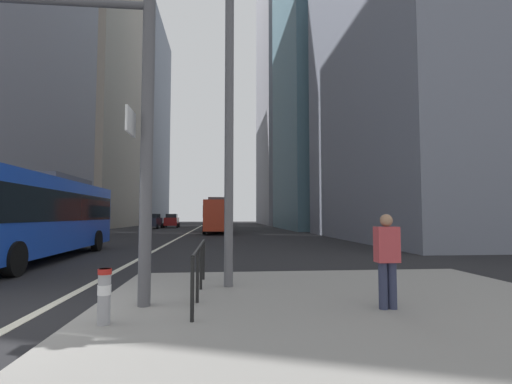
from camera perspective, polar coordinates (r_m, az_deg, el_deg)
The scene contains 18 objects.
ground_plane at distance 26.75m, azimuth -12.39°, elevation -7.23°, with size 160.00×160.00×0.00m, color black.
median_island at distance 6.17m, azimuth 17.49°, elevation -18.93°, with size 9.00×10.00×0.15m, color gray.
lane_centre_line at distance 36.68m, azimuth -10.48°, elevation -6.25°, with size 0.20×80.00×0.01m, color beige.
office_tower_left_mid at distance 64.11m, azimuth -23.69°, elevation 18.53°, with size 10.40×22.37×51.13m, color gray.
office_tower_left_far at distance 90.33m, azimuth -17.80°, elevation 9.99°, with size 11.55×24.89×45.41m, color slate.
office_tower_right_mid at distance 53.11m, azimuth 10.54°, elevation 17.76°, with size 11.61×18.63×42.07m, color slate.
office_tower_right_far at distance 78.33m, azimuth 5.17°, elevation 14.33°, with size 11.50×23.01×51.70m, color gray.
city_bus_blue_oncoming at distance 16.49m, azimuth -30.85°, elevation -2.71°, with size 2.91×11.85×3.40m.
city_bus_red_receding at distance 37.62m, azimuth -5.87°, elevation -3.43°, with size 2.72×11.21×3.40m.
car_oncoming_mid at distance 54.53m, azimuth -12.81°, elevation -4.30°, with size 2.14×4.21×1.94m.
car_receding_near at distance 49.52m, azimuth -6.12°, elevation -4.45°, with size 2.20×4.30×1.94m.
car_receding_far at distance 61.94m, azimuth -5.02°, elevation -4.28°, with size 2.13×4.61×1.94m.
car_oncoming_far at distance 51.00m, azimuth -15.56°, elevation -4.31°, with size 2.15×4.18×1.94m.
traffic_signal_gantry at distance 7.74m, azimuth -29.51°, elevation 14.52°, with size 5.35×0.65×6.00m.
street_lamp_post at distance 9.08m, azimuth -4.10°, elevation 19.46°, with size 5.50×0.32×8.00m.
bollard_right at distance 6.01m, azimuth -22.26°, elevation -14.17°, with size 0.20×0.20×0.80m.
pedestrian_railing at distance 7.55m, azimuth -8.67°, elevation -10.16°, with size 0.06×3.70×0.98m.
pedestrian_waiting at distance 6.77m, azimuth 19.46°, elevation -9.31°, with size 0.38×0.24×1.59m.
Camera 1 is at (3.22, -6.50, 1.72)m, focal length 26.07 mm.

